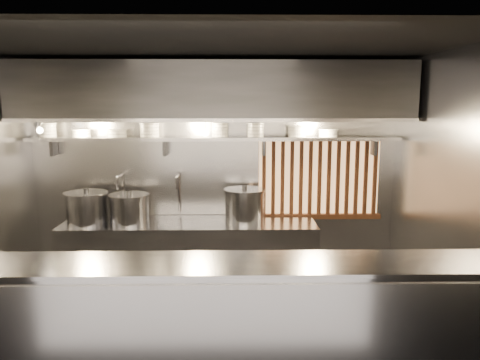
{
  "coord_description": "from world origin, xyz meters",
  "views": [
    {
      "loc": [
        0.21,
        -4.29,
        2.3
      ],
      "look_at": [
        0.29,
        0.55,
        1.5
      ],
      "focal_mm": 35.0,
      "sensor_mm": 36.0,
      "label": 1
    }
  ],
  "objects_px": {
    "pendant_bulb": "(205,132)",
    "stock_pot_mid": "(87,208)",
    "stock_pot_left": "(129,209)",
    "heat_lamp": "(38,125)",
    "stock_pot_right": "(245,205)"
  },
  "relations": [
    {
      "from": "stock_pot_mid",
      "to": "stock_pot_left",
      "type": "bearing_deg",
      "value": 0.44
    },
    {
      "from": "heat_lamp",
      "to": "stock_pot_left",
      "type": "distance_m",
      "value": 1.36
    },
    {
      "from": "pendant_bulb",
      "to": "stock_pot_right",
      "type": "relative_size",
      "value": 0.34
    },
    {
      "from": "stock_pot_left",
      "to": "stock_pot_right",
      "type": "distance_m",
      "value": 1.36
    },
    {
      "from": "heat_lamp",
      "to": "stock_pot_right",
      "type": "bearing_deg",
      "value": 7.73
    },
    {
      "from": "pendant_bulb",
      "to": "stock_pot_left",
      "type": "distance_m",
      "value": 1.26
    },
    {
      "from": "pendant_bulb",
      "to": "stock_pot_mid",
      "type": "relative_size",
      "value": 0.34
    },
    {
      "from": "stock_pot_left",
      "to": "stock_pot_mid",
      "type": "distance_m",
      "value": 0.5
    },
    {
      "from": "heat_lamp",
      "to": "pendant_bulb",
      "type": "xyz_separation_m",
      "value": [
        1.8,
        0.35,
        -0.11
      ]
    },
    {
      "from": "stock_pot_mid",
      "to": "stock_pot_right",
      "type": "bearing_deg",
      "value": 2.24
    },
    {
      "from": "heat_lamp",
      "to": "stock_pot_left",
      "type": "xyz_separation_m",
      "value": [
        0.9,
        0.24,
        -0.99
      ]
    },
    {
      "from": "pendant_bulb",
      "to": "stock_pot_mid",
      "type": "bearing_deg",
      "value": -175.25
    },
    {
      "from": "stock_pot_mid",
      "to": "pendant_bulb",
      "type": "bearing_deg",
      "value": 4.75
    },
    {
      "from": "pendant_bulb",
      "to": "heat_lamp",
      "type": "bearing_deg",
      "value": -169.0
    },
    {
      "from": "heat_lamp",
      "to": "pendant_bulb",
      "type": "height_order",
      "value": "heat_lamp"
    }
  ]
}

